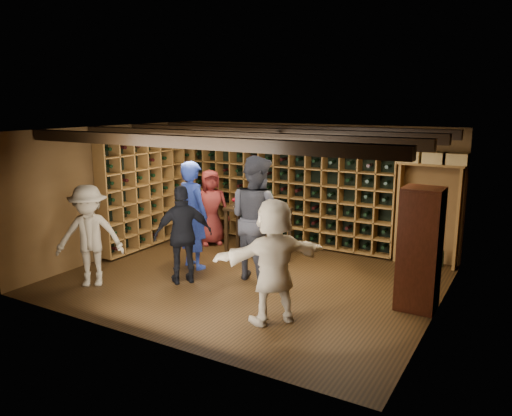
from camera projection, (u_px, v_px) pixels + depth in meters
The scene contains 13 objects.
ground at pixel (248, 279), 8.41m from camera, with size 6.00×6.00×0.00m, color #311E0D.
room_shell at pixel (250, 135), 7.95m from camera, with size 6.00×6.00×6.00m.
wine_rack_back at pixel (284, 189), 10.40m from camera, with size 4.65×0.30×2.20m.
wine_rack_left at pixel (151, 190), 10.25m from camera, with size 0.30×2.65×2.20m.
crate_shelf at pixel (431, 180), 8.87m from camera, with size 1.20×0.32×2.07m.
display_cabinet at pixel (419, 252), 7.07m from camera, with size 0.55×0.50×1.75m.
man_blue_shirt at pixel (193, 215), 8.86m from camera, with size 0.70×0.46×1.93m, color navy.
man_grey_suit at pixel (256, 218), 8.26m from camera, with size 1.02×0.79×2.09m, color black.
guest_red_floral at pixel (211, 207), 10.36m from camera, with size 0.77×0.50×1.57m, color maroon.
guest_woman_black at pixel (183, 235), 8.12m from camera, with size 0.95×0.40×1.63m, color black.
guest_khaki at pixel (90, 236), 8.00m from camera, with size 1.07×0.61×1.66m, color #7E7057.
guest_beige at pixel (274, 261), 6.64m from camera, with size 1.59×0.51×1.72m, color tan.
tasting_table at pixel (258, 214), 9.65m from camera, with size 1.29×0.75×1.21m.
Camera 1 is at (4.10, -6.84, 2.95)m, focal length 35.00 mm.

